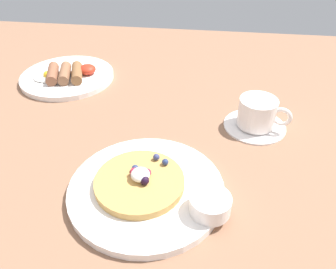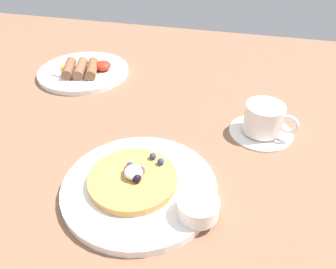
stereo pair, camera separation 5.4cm
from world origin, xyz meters
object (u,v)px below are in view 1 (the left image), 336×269
object	(u,v)px
syrup_ramekin	(210,204)
breakfast_plate	(68,77)
coffee_cup	(258,112)
coffee_saucer	(255,125)
pancake_plate	(146,189)

from	to	relation	value
syrup_ramekin	breakfast_plate	size ratio (longest dim) A/B	0.26
coffee_cup	coffee_saucer	bearing A→B (deg)	161.45
syrup_ramekin	breakfast_plate	world-z (taller)	syrup_ramekin
breakfast_plate	coffee_cup	world-z (taller)	coffee_cup
coffee_cup	breakfast_plate	bearing A→B (deg)	161.56
coffee_cup	pancake_plate	bearing A→B (deg)	-132.12
pancake_plate	coffee_cup	size ratio (longest dim) A/B	2.41
pancake_plate	coffee_cup	distance (cm)	27.87
pancake_plate	breakfast_plate	bearing A→B (deg)	126.98
syrup_ramekin	coffee_saucer	distance (cm)	25.80
syrup_ramekin	coffee_cup	bearing A→B (deg)	70.54
breakfast_plate	coffee_saucer	bearing A→B (deg)	-18.44
coffee_saucer	coffee_cup	xyz separation A→B (cm)	(0.16, -0.06, 3.28)
syrup_ramekin	pancake_plate	bearing A→B (deg)	159.95
pancake_plate	breakfast_plate	world-z (taller)	pancake_plate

